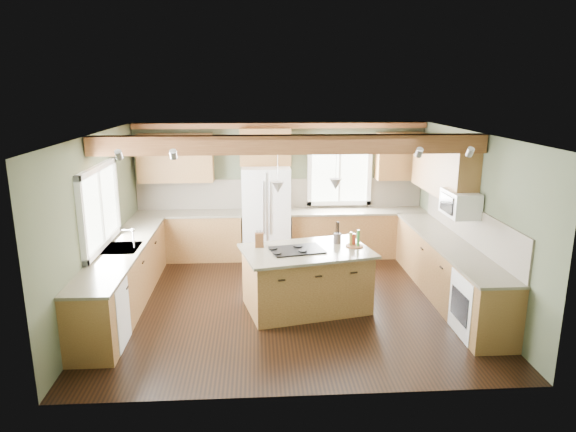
{
  "coord_description": "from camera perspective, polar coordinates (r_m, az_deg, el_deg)",
  "views": [
    {
      "loc": [
        -0.47,
        -7.39,
        3.26
      ],
      "look_at": [
        0.0,
        0.3,
        1.31
      ],
      "focal_mm": 32.0,
      "sensor_mm": 36.0,
      "label": 1
    }
  ],
  "objects": [
    {
      "name": "island_top",
      "position": [
        7.59,
        2.07,
        -3.91
      ],
      "size": [
        2.07,
        1.56,
        0.04
      ],
      "primitive_type": "cube",
      "rotation": [
        0.0,
        0.0,
        0.22
      ],
      "color": "brown",
      "rests_on": "island"
    },
    {
      "name": "counter_back_left",
      "position": [
        9.97,
        -11.04,
        0.26
      ],
      "size": [
        2.06,
        0.64,
        0.04
      ],
      "primitive_type": "cube",
      "color": "brown",
      "rests_on": "base_cab_back_left"
    },
    {
      "name": "knife_block",
      "position": [
        7.68,
        -3.21,
        -2.69
      ],
      "size": [
        0.13,
        0.1,
        0.21
      ],
      "primitive_type": "cube",
      "rotation": [
        0.0,
        0.0,
        0.03
      ],
      "color": "brown",
      "rests_on": "island_top"
    },
    {
      "name": "bottle_tray",
      "position": [
        7.75,
        7.43,
        -2.52
      ],
      "size": [
        0.33,
        0.33,
        0.25
      ],
      "primitive_type": null,
      "rotation": [
        0.0,
        0.0,
        0.25
      ],
      "color": "brown",
      "rests_on": "island_top"
    },
    {
      "name": "cooktop",
      "position": [
        7.53,
        1.03,
        -3.79
      ],
      "size": [
        0.84,
        0.65,
        0.02
      ],
      "primitive_type": "cube",
      "rotation": [
        0.0,
        0.0,
        0.22
      ],
      "color": "black",
      "rests_on": "island_top"
    },
    {
      "name": "upper_cab_back_left",
      "position": [
        9.92,
        -12.39,
        6.31
      ],
      "size": [
        1.4,
        0.35,
        0.9
      ],
      "primitive_type": "cube",
      "color": "brown",
      "rests_on": "wall_back"
    },
    {
      "name": "soffit_trim",
      "position": [
        9.83,
        -0.8,
        10.02
      ],
      "size": [
        5.55,
        0.2,
        0.1
      ],
      "primitive_type": "cube",
      "color": "#5C2F1A",
      "rests_on": "ceiling"
    },
    {
      "name": "microwave",
      "position": [
        8.13,
        18.59,
        1.34
      ],
      "size": [
        0.4,
        0.7,
        0.38
      ],
      "primitive_type": "cube",
      "color": "white",
      "rests_on": "wall_right"
    },
    {
      "name": "wall_right",
      "position": [
        8.32,
        19.73,
        -0.25
      ],
      "size": [
        0.0,
        5.0,
        5.0
      ],
      "primitive_type": "plane",
      "rotation": [
        1.57,
        0.0,
        -1.57
      ],
      "color": "#4D563D",
      "rests_on": "ground"
    },
    {
      "name": "island",
      "position": [
        7.74,
        2.04,
        -7.15
      ],
      "size": [
        1.93,
        1.42,
        0.88
      ],
      "primitive_type": "cube",
      "rotation": [
        0.0,
        0.0,
        0.22
      ],
      "color": "brown",
      "rests_on": "floor"
    },
    {
      "name": "pendant_right",
      "position": [
        7.49,
        5.31,
        3.54
      ],
      "size": [
        0.18,
        0.18,
        0.16
      ],
      "primitive_type": "cone",
      "rotation": [
        3.14,
        0.0,
        0.0
      ],
      "color": "#B2B2B7",
      "rests_on": "ceiling"
    },
    {
      "name": "faucet",
      "position": [
        7.98,
        -16.8,
        -2.48
      ],
      "size": [
        0.02,
        0.02,
        0.28
      ],
      "primitive_type": "cylinder",
      "color": "#B2B2B7",
      "rests_on": "sink"
    },
    {
      "name": "ceiling",
      "position": [
        7.44,
        0.11,
        9.14
      ],
      "size": [
        5.6,
        5.6,
        0.0
      ],
      "primitive_type": "plane",
      "rotation": [
        3.14,
        0.0,
        0.0
      ],
      "color": "silver",
      "rests_on": "wall_back"
    },
    {
      "name": "window_back",
      "position": [
        10.15,
        5.72,
        4.45
      ],
      "size": [
        1.1,
        0.04,
        1.0
      ],
      "primitive_type": "cube",
      "color": "white",
      "rests_on": "wall_back"
    },
    {
      "name": "base_cab_back_right",
      "position": [
        10.19,
        7.7,
        -1.97
      ],
      "size": [
        2.62,
        0.6,
        0.88
      ],
      "primitive_type": "cube",
      "color": "brown",
      "rests_on": "floor"
    },
    {
      "name": "base_cab_right",
      "position": [
        8.5,
        17.25,
        -5.83
      ],
      "size": [
        0.6,
        3.7,
        0.88
      ],
      "primitive_type": "cube",
      "color": "brown",
      "rests_on": "floor"
    },
    {
      "name": "backsplash_back",
      "position": [
        10.1,
        -0.79,
        2.51
      ],
      "size": [
        5.58,
        0.03,
        0.58
      ],
      "primitive_type": "cube",
      "color": "brown",
      "rests_on": "wall_back"
    },
    {
      "name": "base_cab_back_left",
      "position": [
        10.09,
        -10.92,
        -2.28
      ],
      "size": [
        2.02,
        0.6,
        0.88
      ],
      "primitive_type": "cube",
      "color": "brown",
      "rests_on": "floor"
    },
    {
      "name": "base_cab_left",
      "position": [
        8.21,
        -17.72,
        -6.56
      ],
      "size": [
        0.6,
        3.7,
        0.88
      ],
      "primitive_type": "cube",
      "color": "brown",
      "rests_on": "floor"
    },
    {
      "name": "wall_left",
      "position": [
        7.99,
        -20.35,
        -0.87
      ],
      "size": [
        0.0,
        5.0,
        5.0
      ],
      "primitive_type": "plane",
      "rotation": [
        1.57,
        0.0,
        1.57
      ],
      "color": "#4D563D",
      "rests_on": "ground"
    },
    {
      "name": "utensil_crock",
      "position": [
        7.9,
        5.49,
        -2.49
      ],
      "size": [
        0.16,
        0.16,
        0.15
      ],
      "primitive_type": "cylinder",
      "rotation": [
        0.0,
        0.0,
        0.46
      ],
      "color": "#473F39",
      "rests_on": "island_top"
    },
    {
      "name": "wall_back",
      "position": [
        10.1,
        -0.8,
        3.03
      ],
      "size": [
        5.6,
        0.0,
        5.6
      ],
      "primitive_type": "plane",
      "rotation": [
        1.57,
        0.0,
        0.0
      ],
      "color": "#4D563D",
      "rests_on": "ground"
    },
    {
      "name": "upper_cab_over_fridge",
      "position": [
        9.78,
        -2.54,
        7.69
      ],
      "size": [
        0.96,
        0.35,
        0.7
      ],
      "primitive_type": "cube",
      "color": "brown",
      "rests_on": "wall_back"
    },
    {
      "name": "ceiling_beam",
      "position": [
        7.23,
        0.22,
        7.96
      ],
      "size": [
        5.55,
        0.26,
        0.26
      ],
      "primitive_type": "cube",
      "color": "#5C2F1A",
      "rests_on": "ceiling"
    },
    {
      "name": "refrigerator",
      "position": [
        9.8,
        -2.44,
        0.28
      ],
      "size": [
        0.9,
        0.74,
        1.8
      ],
      "primitive_type": "cube",
      "color": "silver",
      "rests_on": "floor"
    },
    {
      "name": "floor",
      "position": [
        8.09,
        0.1,
        -9.53
      ],
      "size": [
        5.6,
        5.6,
        0.0
      ],
      "primitive_type": "plane",
      "color": "black",
      "rests_on": "ground"
    },
    {
      "name": "backsplash_right",
      "position": [
        8.38,
        19.46,
        -0.76
      ],
      "size": [
        0.03,
        3.7,
        0.58
      ],
      "primitive_type": "cube",
      "color": "brown",
      "rests_on": "wall_right"
    },
    {
      "name": "upper_cab_right",
      "position": [
        8.95,
        16.82,
        5.2
      ],
      "size": [
        0.35,
        2.2,
        0.9
      ],
      "primitive_type": "cube",
      "color": "brown",
      "rests_on": "wall_right"
    },
    {
      "name": "counter_left",
      "position": [
        8.07,
        -17.97,
        -3.5
      ],
      "size": [
        0.64,
        3.74,
        0.04
      ],
      "primitive_type": "cube",
      "color": "brown",
      "rests_on": "base_cab_left"
    },
    {
      "name": "window_left",
      "position": [
        7.98,
        -20.27,
        0.95
      ],
      "size": [
        0.04,
        1.6,
        1.05
      ],
      "primitive_type": "cube",
      "color": "white",
      "rests_on": "wall_left"
    },
    {
      "name": "upper_cab_back_corner",
      "position": [
        10.19,
        12.35,
        6.51
      ],
      "size": [
        0.9,
        0.35,
        0.9
      ],
      "primitive_type": "cube",
      "color": "brown",
      "rests_on": "wall_back"
    },
    {
      "name": "dishwasher",
      "position": [
        7.06,
        -20.16,
        -10.34
      ],
      "size": [
        0.6,
        0.6,
        0.84
      ],
      "primitive_type": "cube",
      "color": "white",
      "rests_on": "floor"
    },
    {
      "name": "sink",
      "position": [
        8.07,
        -17.97,
        -3.47
      ],
      "size": [
        0.5,
        0.65,
        0.03
      ],
      "primitive_type": "cube",
      "color": "#262628",
      "rests_on": "counter_left"
    },
    {
      "name": "counter_right",
      "position": [
        8.36,
        17.48,
        -2.86
      ],
      "size": [
        0.64,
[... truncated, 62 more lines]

